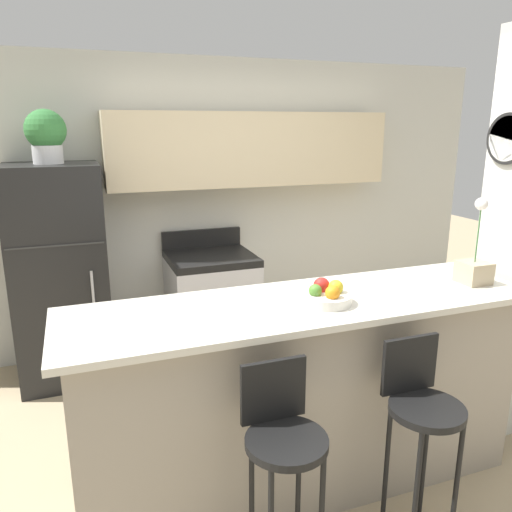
{
  "coord_description": "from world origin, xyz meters",
  "views": [
    {
      "loc": [
        -1.08,
        -2.2,
        1.98
      ],
      "look_at": [
        0.0,
        0.75,
        1.15
      ],
      "focal_mm": 35.0,
      "sensor_mm": 36.0,
      "label": 1
    }
  ],
  "objects_px": {
    "orchid_vase": "(474,266)",
    "fruit_bowl": "(326,295)",
    "bar_stool_left": "(283,444)",
    "refrigerator": "(61,275)",
    "stove_range": "(212,304)",
    "bar_stool_right": "(421,412)",
    "potted_plant_on_fridge": "(46,135)"
  },
  "relations": [
    {
      "from": "refrigerator",
      "to": "bar_stool_right",
      "type": "relative_size",
      "value": 1.68
    },
    {
      "from": "refrigerator",
      "to": "potted_plant_on_fridge",
      "type": "distance_m",
      "value": 1.06
    },
    {
      "from": "fruit_bowl",
      "to": "bar_stool_left",
      "type": "bearing_deg",
      "value": -132.86
    },
    {
      "from": "bar_stool_left",
      "to": "orchid_vase",
      "type": "height_order",
      "value": "orchid_vase"
    },
    {
      "from": "bar_stool_right",
      "to": "potted_plant_on_fridge",
      "type": "bearing_deg",
      "value": 124.23
    },
    {
      "from": "potted_plant_on_fridge",
      "to": "fruit_bowl",
      "type": "bearing_deg",
      "value": -54.74
    },
    {
      "from": "orchid_vase",
      "to": "fruit_bowl",
      "type": "bearing_deg",
      "value": -179.5
    },
    {
      "from": "refrigerator",
      "to": "bar_stool_left",
      "type": "bearing_deg",
      "value": -69.22
    },
    {
      "from": "bar_stool_right",
      "to": "refrigerator",
      "type": "bearing_deg",
      "value": 124.23
    },
    {
      "from": "bar_stool_left",
      "to": "fruit_bowl",
      "type": "distance_m",
      "value": 0.78
    },
    {
      "from": "orchid_vase",
      "to": "bar_stool_right",
      "type": "bearing_deg",
      "value": -145.32
    },
    {
      "from": "bar_stool_right",
      "to": "potted_plant_on_fridge",
      "type": "height_order",
      "value": "potted_plant_on_fridge"
    },
    {
      "from": "stove_range",
      "to": "bar_stool_right",
      "type": "bearing_deg",
      "value": -80.76
    },
    {
      "from": "fruit_bowl",
      "to": "potted_plant_on_fridge",
      "type": "bearing_deg",
      "value": 125.26
    },
    {
      "from": "bar_stool_left",
      "to": "fruit_bowl",
      "type": "bearing_deg",
      "value": 47.14
    },
    {
      "from": "bar_stool_left",
      "to": "fruit_bowl",
      "type": "relative_size",
      "value": 3.89
    },
    {
      "from": "stove_range",
      "to": "bar_stool_left",
      "type": "height_order",
      "value": "stove_range"
    },
    {
      "from": "stove_range",
      "to": "orchid_vase",
      "type": "xyz_separation_m",
      "value": [
        1.06,
        -1.85,
        0.74
      ]
    },
    {
      "from": "stove_range",
      "to": "bar_stool_left",
      "type": "xyz_separation_m",
      "value": [
        -0.32,
        -2.33,
        0.22
      ]
    },
    {
      "from": "stove_range",
      "to": "bar_stool_left",
      "type": "relative_size",
      "value": 1.05
    },
    {
      "from": "refrigerator",
      "to": "bar_stool_right",
      "type": "bearing_deg",
      "value": -55.77
    },
    {
      "from": "orchid_vase",
      "to": "bar_stool_left",
      "type": "bearing_deg",
      "value": -161.1
    },
    {
      "from": "orchid_vase",
      "to": "refrigerator",
      "type": "bearing_deg",
      "value": 140.77
    },
    {
      "from": "fruit_bowl",
      "to": "refrigerator",
      "type": "bearing_deg",
      "value": 125.26
    },
    {
      "from": "bar_stool_left",
      "to": "orchid_vase",
      "type": "xyz_separation_m",
      "value": [
        1.39,
        0.47,
        0.52
      ]
    },
    {
      "from": "refrigerator",
      "to": "fruit_bowl",
      "type": "xyz_separation_m",
      "value": [
        1.32,
        -1.86,
        0.29
      ]
    },
    {
      "from": "potted_plant_on_fridge",
      "to": "orchid_vase",
      "type": "distance_m",
      "value": 3.02
    },
    {
      "from": "refrigerator",
      "to": "bar_stool_right",
      "type": "xyz_separation_m",
      "value": [
        1.58,
        -2.33,
        -0.17
      ]
    },
    {
      "from": "bar_stool_right",
      "to": "potted_plant_on_fridge",
      "type": "distance_m",
      "value": 3.07
    },
    {
      "from": "refrigerator",
      "to": "stove_range",
      "type": "relative_size",
      "value": 1.6
    },
    {
      "from": "refrigerator",
      "to": "stove_range",
      "type": "height_order",
      "value": "refrigerator"
    },
    {
      "from": "stove_range",
      "to": "potted_plant_on_fridge",
      "type": "bearing_deg",
      "value": -179.98
    }
  ]
}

